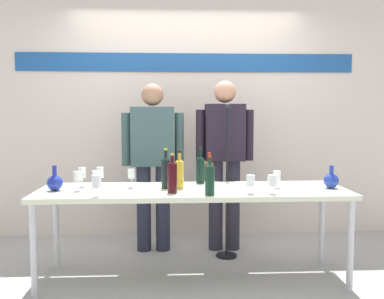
{
  "coord_description": "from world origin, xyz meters",
  "views": [
    {
      "loc": [
        -0.18,
        -3.4,
        1.37
      ],
      "look_at": [
        0.0,
        0.15,
        1.06
      ],
      "focal_mm": 39.51,
      "sensor_mm": 36.0,
      "label": 1
    }
  ],
  "objects": [
    {
      "name": "ground_plane",
      "position": [
        0.0,
        0.0,
        0.0
      ],
      "size": [
        10.0,
        10.0,
        0.0
      ],
      "primitive_type": "plane",
      "color": "#A6A2A0"
    },
    {
      "name": "back_wall",
      "position": [
        0.0,
        1.35,
        1.5
      ],
      "size": [
        5.28,
        0.11,
        3.0
      ],
      "color": "silver",
      "rests_on": "ground"
    },
    {
      "name": "display_table",
      "position": [
        0.0,
        0.0,
        0.7
      ],
      "size": [
        2.51,
        0.72,
        0.75
      ],
      "color": "beige",
      "rests_on": "ground"
    },
    {
      "name": "decanter_blue_left",
      "position": [
        -1.1,
        -0.03,
        0.82
      ],
      "size": [
        0.12,
        0.12,
        0.2
      ],
      "color": "navy",
      "rests_on": "display_table"
    },
    {
      "name": "decanter_blue_right",
      "position": [
        1.14,
        -0.03,
        0.82
      ],
      "size": [
        0.12,
        0.12,
        0.19
      ],
      "color": "#2036A2",
      "rests_on": "display_table"
    },
    {
      "name": "presenter_left",
      "position": [
        -0.36,
        0.75,
        0.95
      ],
      "size": [
        0.61,
        0.22,
        1.66
      ],
      "color": "#242737",
      "rests_on": "ground"
    },
    {
      "name": "presenter_right",
      "position": [
        0.36,
        0.75,
        0.96
      ],
      "size": [
        0.57,
        0.22,
        1.69
      ],
      "color": "#282634",
      "rests_on": "ground"
    },
    {
      "name": "wine_bottle_0",
      "position": [
        -0.22,
        0.03,
        0.89
      ],
      "size": [
        0.07,
        0.07,
        0.33
      ],
      "color": "black",
      "rests_on": "display_table"
    },
    {
      "name": "wine_bottle_1",
      "position": [
        0.08,
        0.28,
        0.89
      ],
      "size": [
        0.07,
        0.07,
        0.32
      ],
      "color": "black",
      "rests_on": "display_table"
    },
    {
      "name": "wine_bottle_2",
      "position": [
        0.12,
        -0.13,
        0.88
      ],
      "size": [
        0.07,
        0.07,
        0.31
      ],
      "color": "#4D340B",
      "rests_on": "display_table"
    },
    {
      "name": "wine_bottle_3",
      "position": [
        -0.11,
        0.04,
        0.88
      ],
      "size": [
        0.07,
        0.07,
        0.31
      ],
      "color": "gold",
      "rests_on": "display_table"
    },
    {
      "name": "wine_bottle_4",
      "position": [
        0.11,
        -0.27,
        0.88
      ],
      "size": [
        0.07,
        0.07,
        0.3
      ],
      "color": "#123022",
      "rests_on": "display_table"
    },
    {
      "name": "wine_bottle_5",
      "position": [
        -0.17,
        -0.17,
        0.89
      ],
      "size": [
        0.07,
        0.07,
        0.31
      ],
      "color": "#330910",
      "rests_on": "display_table"
    },
    {
      "name": "wine_glass_left_0",
      "position": [
        -0.51,
        0.08,
        0.86
      ],
      "size": [
        0.06,
        0.06,
        0.16
      ],
      "color": "white",
      "rests_on": "display_table"
    },
    {
      "name": "wine_glass_left_1",
      "position": [
        -0.92,
        -0.05,
        0.87
      ],
      "size": [
        0.07,
        0.07,
        0.16
      ],
      "color": "white",
      "rests_on": "display_table"
    },
    {
      "name": "wine_glass_left_2",
      "position": [
        -0.8,
        0.12,
        0.85
      ],
      "size": [
        0.07,
        0.07,
        0.14
      ],
      "color": "white",
      "rests_on": "display_table"
    },
    {
      "name": "wine_glass_left_3",
      "position": [
        -0.78,
        0.21,
        0.86
      ],
      "size": [
        0.06,
        0.06,
        0.16
      ],
      "color": "white",
      "rests_on": "display_table"
    },
    {
      "name": "wine_glass_left_4",
      "position": [
        -0.73,
        -0.3,
        0.87
      ],
      "size": [
        0.07,
        0.07,
        0.16
      ],
      "color": "white",
      "rests_on": "display_table"
    },
    {
      "name": "wine_glass_left_5",
      "position": [
        -0.92,
        0.13,
        0.87
      ],
      "size": [
        0.06,
        0.06,
        0.16
      ],
      "color": "white",
      "rests_on": "display_table"
    },
    {
      "name": "wine_glass_right_0",
      "position": [
        0.43,
        -0.24,
        0.85
      ],
      "size": [
        0.06,
        0.06,
        0.15
      ],
      "color": "white",
      "rests_on": "display_table"
    },
    {
      "name": "wine_glass_right_1",
      "position": [
        0.59,
        -0.26,
        0.86
      ],
      "size": [
        0.07,
        0.07,
        0.15
      ],
      "color": "white",
      "rests_on": "display_table"
    },
    {
      "name": "wine_glass_right_2",
      "position": [
        0.69,
        0.0,
        0.85
      ],
      "size": [
        0.06,
        0.06,
        0.14
      ],
      "color": "white",
      "rests_on": "display_table"
    },
    {
      "name": "microphone_stand",
      "position": [
        0.35,
        0.52,
        0.48
      ],
      "size": [
        0.2,
        0.2,
        1.46
      ],
      "color": "black",
      "rests_on": "ground"
    }
  ]
}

